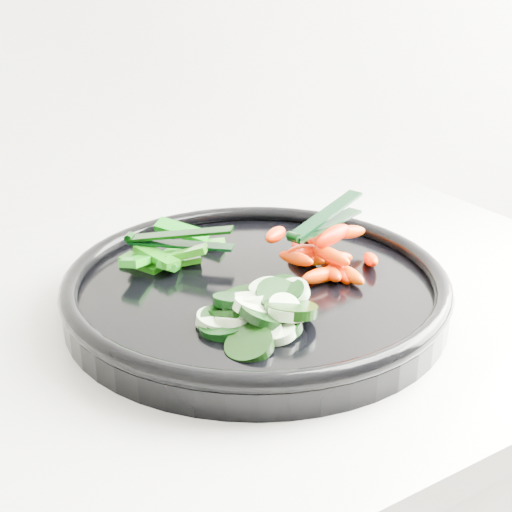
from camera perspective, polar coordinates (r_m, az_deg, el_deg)
veggie_tray at (r=0.70m, az=-0.00°, el=-2.61°), size 0.38×0.38×0.04m
cucumber_pile at (r=0.62m, az=-0.22°, el=-4.58°), size 0.12×0.13×0.04m
carrot_pile at (r=0.73m, az=5.33°, el=0.40°), size 0.13×0.14×0.05m
pepper_pile at (r=0.74m, az=-7.20°, el=0.10°), size 0.13×0.11×0.04m
tong_carrot at (r=0.72m, az=5.48°, el=2.84°), size 0.11×0.05×0.02m
tong_pepper at (r=0.74m, az=-6.34°, el=1.36°), size 0.09×0.09×0.02m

